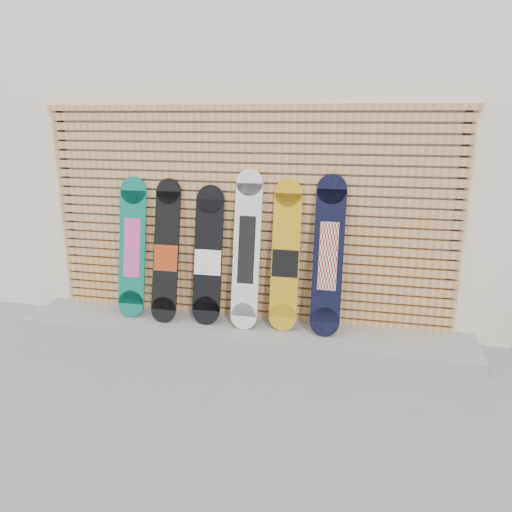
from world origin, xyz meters
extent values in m
plane|color=gray|center=(0.00, 0.00, 0.00)|extent=(80.00, 80.00, 0.00)
cube|color=silver|center=(0.50, 3.50, 1.80)|extent=(12.00, 5.00, 3.60)
cube|color=gray|center=(-0.15, 0.68, 0.06)|extent=(4.60, 0.70, 0.12)
cube|color=tan|center=(-0.15, 0.97, 0.14)|extent=(4.20, 0.05, 0.08)
cube|color=tan|center=(-0.15, 0.97, 0.23)|extent=(4.20, 0.05, 0.08)
cube|color=tan|center=(-0.15, 0.97, 0.33)|extent=(4.20, 0.05, 0.07)
cube|color=tan|center=(-0.15, 0.97, 0.43)|extent=(4.20, 0.05, 0.07)
cube|color=tan|center=(-0.15, 0.97, 0.53)|extent=(4.20, 0.05, 0.07)
cube|color=tan|center=(-0.15, 0.97, 0.62)|extent=(4.20, 0.05, 0.07)
cube|color=tan|center=(-0.15, 0.97, 0.72)|extent=(4.20, 0.05, 0.07)
cube|color=tan|center=(-0.15, 0.97, 0.82)|extent=(4.20, 0.05, 0.07)
cube|color=tan|center=(-0.15, 0.97, 0.91)|extent=(4.20, 0.05, 0.07)
cube|color=tan|center=(-0.15, 0.97, 1.01)|extent=(4.20, 0.05, 0.08)
cube|color=tan|center=(-0.15, 0.97, 1.11)|extent=(4.20, 0.05, 0.08)
cube|color=tan|center=(-0.15, 0.97, 1.20)|extent=(4.20, 0.05, 0.08)
cube|color=tan|center=(-0.15, 0.97, 1.30)|extent=(4.20, 0.05, 0.08)
cube|color=tan|center=(-0.15, 0.97, 1.40)|extent=(4.20, 0.05, 0.08)
cube|color=tan|center=(-0.15, 0.97, 1.50)|extent=(4.20, 0.05, 0.08)
cube|color=tan|center=(-0.15, 0.97, 1.59)|extent=(4.20, 0.05, 0.08)
cube|color=tan|center=(-0.15, 0.97, 1.69)|extent=(4.20, 0.05, 0.08)
cube|color=tan|center=(-0.15, 0.97, 1.79)|extent=(4.20, 0.05, 0.08)
cube|color=tan|center=(-0.15, 0.97, 1.88)|extent=(4.20, 0.05, 0.08)
cube|color=tan|center=(-0.15, 0.97, 1.98)|extent=(4.20, 0.05, 0.08)
cube|color=tan|center=(-0.15, 0.97, 2.08)|extent=(4.20, 0.05, 0.08)
cube|color=tan|center=(-0.15, 0.97, 2.17)|extent=(4.20, 0.05, 0.08)
cube|color=black|center=(-2.17, 0.99, 1.12)|extent=(0.06, 0.04, 2.23)
cube|color=black|center=(1.87, 0.99, 1.12)|extent=(0.06, 0.04, 2.23)
cube|color=tan|center=(-0.15, 0.97, 2.26)|extent=(4.26, 0.07, 0.06)
cube|color=#0B6E57|center=(-1.34, 0.79, 0.85)|extent=(0.29, 0.26, 1.18)
cylinder|color=#0B6E57|center=(-1.34, 0.67, 0.26)|extent=(0.29, 0.08, 0.29)
cylinder|color=#0B6E57|center=(-1.34, 0.91, 1.43)|extent=(0.29, 0.08, 0.29)
cube|color=#EE54A8|center=(-1.34, 0.79, 0.85)|extent=(0.18, 0.15, 0.62)
cube|color=black|center=(-0.95, 0.76, 0.84)|extent=(0.27, 0.31, 1.19)
cylinder|color=black|center=(-0.95, 0.61, 0.25)|extent=(0.27, 0.09, 0.27)
cylinder|color=black|center=(-0.95, 0.90, 1.44)|extent=(0.27, 0.09, 0.27)
cube|color=maroon|center=(-0.95, 0.74, 0.77)|extent=(0.26, 0.09, 0.27)
cube|color=black|center=(-0.51, 0.78, 0.82)|extent=(0.29, 0.27, 1.11)
cylinder|color=black|center=(-0.51, 0.66, 0.26)|extent=(0.29, 0.08, 0.29)
cylinder|color=black|center=(-0.51, 0.90, 1.37)|extent=(0.29, 0.08, 0.29)
cube|color=white|center=(-0.51, 0.77, 0.75)|extent=(0.28, 0.08, 0.26)
cube|color=silver|center=(-0.10, 0.77, 0.90)|extent=(0.27, 0.30, 1.31)
cylinder|color=silver|center=(-0.10, 0.63, 0.25)|extent=(0.27, 0.08, 0.27)
cylinder|color=silver|center=(-0.10, 0.91, 1.55)|extent=(0.27, 0.08, 0.27)
cube|color=black|center=(-0.10, 0.77, 0.90)|extent=(0.17, 0.17, 0.66)
cube|color=#C69215|center=(0.29, 0.79, 0.86)|extent=(0.28, 0.25, 1.21)
cylinder|color=#C69215|center=(0.29, 0.68, 0.26)|extent=(0.28, 0.07, 0.27)
cylinder|color=#C69215|center=(0.29, 0.91, 1.46)|extent=(0.28, 0.07, 0.27)
cube|color=black|center=(0.29, 0.78, 0.78)|extent=(0.26, 0.08, 0.27)
cube|color=black|center=(0.71, 0.77, 0.89)|extent=(0.29, 0.29, 1.26)
cylinder|color=black|center=(0.71, 0.63, 0.26)|extent=(0.29, 0.08, 0.29)
cylinder|color=black|center=(0.71, 0.90, 1.51)|extent=(0.29, 0.08, 0.29)
cube|color=silver|center=(0.71, 0.77, 0.89)|extent=(0.18, 0.16, 0.65)
camera|label=1|loc=(1.03, -3.87, 2.20)|focal=35.00mm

